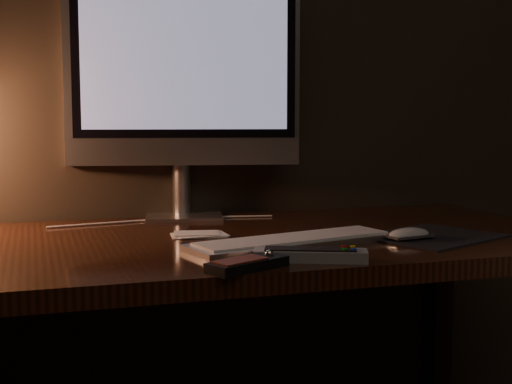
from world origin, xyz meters
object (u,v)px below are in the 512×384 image
object	(u,v)px
keyboard	(293,241)
media_remote	(248,264)
tv_remote	(310,255)
mouse	(409,236)
desk	(222,286)
monitor	(183,74)

from	to	relation	value
keyboard	media_remote	bearing A→B (deg)	-142.46
keyboard	tv_remote	size ratio (longest dim) A/B	2.14
mouse	media_remote	distance (m)	0.46
desk	mouse	xyz separation A→B (m)	(0.36, -0.23, 0.14)
desk	media_remote	xyz separation A→B (m)	(-0.06, -0.41, 0.14)
monitor	desk	bearing A→B (deg)	-70.84
desk	monitor	distance (m)	0.57
keyboard	media_remote	distance (m)	0.26
desk	tv_remote	xyz separation A→B (m)	(0.07, -0.37, 0.14)
keyboard	tv_remote	bearing A→B (deg)	-113.21
desk	monitor	world-z (taller)	monitor
media_remote	keyboard	bearing A→B (deg)	25.27
mouse	media_remote	size ratio (longest dim) A/B	0.62
desk	keyboard	bearing A→B (deg)	-63.19
mouse	tv_remote	bearing A→B (deg)	-163.84
mouse	tv_remote	size ratio (longest dim) A/B	0.47
keyboard	mouse	xyz separation A→B (m)	(0.26, -0.03, 0.00)
keyboard	mouse	world-z (taller)	mouse
tv_remote	mouse	bearing A→B (deg)	47.85
mouse	tv_remote	xyz separation A→B (m)	(-0.29, -0.14, 0.00)
keyboard	mouse	distance (m)	0.26
media_remote	tv_remote	distance (m)	0.14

